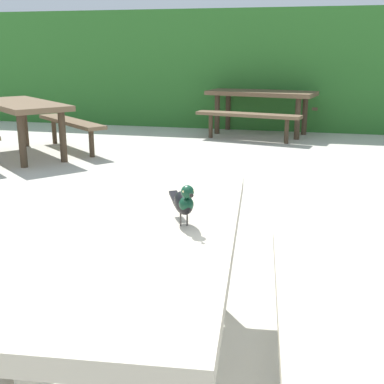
% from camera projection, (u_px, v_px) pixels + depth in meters
% --- Properties ---
extents(hedge_wall, '(28.00, 1.66, 2.12)m').
position_uv_depth(hedge_wall, '(282.00, 69.00, 9.62)').
color(hedge_wall, '#2D6B28').
rests_on(hedge_wall, ground).
extents(picnic_table_foreground, '(1.84, 1.87, 0.74)m').
position_uv_depth(picnic_table_foreground, '(141.00, 269.00, 2.09)').
color(picnic_table_foreground, '#B2A893').
rests_on(picnic_table_foreground, ground).
extents(bird_grackle, '(0.17, 0.26, 0.18)m').
position_uv_depth(bird_grackle, '(184.00, 202.00, 2.03)').
color(bird_grackle, black).
rests_on(bird_grackle, picnic_table_foreground).
extents(picnic_table_mid_left, '(2.39, 2.38, 0.74)m').
position_uv_depth(picnic_table_mid_left, '(22.00, 116.00, 6.89)').
color(picnic_table_mid_left, brown).
rests_on(picnic_table_mid_left, ground).
extents(picnic_table_far_centre, '(2.00, 1.98, 0.74)m').
position_uv_depth(picnic_table_far_centre, '(261.00, 102.00, 8.66)').
color(picnic_table_far_centre, brown).
rests_on(picnic_table_far_centre, ground).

